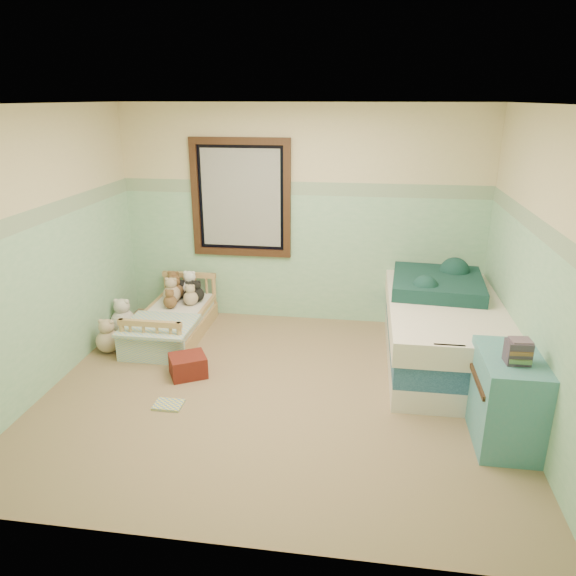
# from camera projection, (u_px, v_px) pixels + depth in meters

# --- Properties ---
(floor) EXTENTS (4.20, 3.60, 0.02)m
(floor) POSITION_uv_depth(u_px,v_px,m) (277.00, 393.00, 4.91)
(floor) COLOR brown
(floor) RESTS_ON ground
(ceiling) EXTENTS (4.20, 3.60, 0.02)m
(ceiling) POSITION_uv_depth(u_px,v_px,m) (274.00, 102.00, 4.06)
(ceiling) COLOR white
(ceiling) RESTS_ON wall_back
(wall_back) EXTENTS (4.20, 0.04, 2.50)m
(wall_back) POSITION_uv_depth(u_px,v_px,m) (301.00, 217.00, 6.16)
(wall_back) COLOR beige
(wall_back) RESTS_ON floor
(wall_front) EXTENTS (4.20, 0.04, 2.50)m
(wall_front) POSITION_uv_depth(u_px,v_px,m) (219.00, 360.00, 2.81)
(wall_front) COLOR beige
(wall_front) RESTS_ON floor
(wall_left) EXTENTS (0.04, 3.60, 2.50)m
(wall_left) POSITION_uv_depth(u_px,v_px,m) (43.00, 252.00, 4.77)
(wall_left) COLOR beige
(wall_left) RESTS_ON floor
(wall_right) EXTENTS (0.04, 3.60, 2.50)m
(wall_right) POSITION_uv_depth(u_px,v_px,m) (540.00, 272.00, 4.20)
(wall_right) COLOR beige
(wall_right) RESTS_ON floor
(wainscot_mint) EXTENTS (4.20, 0.01, 1.50)m
(wainscot_mint) POSITION_uv_depth(u_px,v_px,m) (301.00, 259.00, 6.32)
(wainscot_mint) COLOR #7DB990
(wainscot_mint) RESTS_ON floor
(border_strip) EXTENTS (4.20, 0.01, 0.15)m
(border_strip) POSITION_uv_depth(u_px,v_px,m) (301.00, 189.00, 6.04)
(border_strip) COLOR #457F53
(border_strip) RESTS_ON wall_back
(window_frame) EXTENTS (1.16, 0.06, 1.36)m
(window_frame) POSITION_uv_depth(u_px,v_px,m) (241.00, 198.00, 6.15)
(window_frame) COLOR #311D0F
(window_frame) RESTS_ON wall_back
(window_blinds) EXTENTS (0.92, 0.01, 1.12)m
(window_blinds) POSITION_uv_depth(u_px,v_px,m) (241.00, 198.00, 6.16)
(window_blinds) COLOR #B7B7B3
(window_blinds) RESTS_ON window_frame
(toddler_bed_frame) EXTENTS (0.66, 1.33, 0.17)m
(toddler_bed_frame) POSITION_uv_depth(u_px,v_px,m) (174.00, 329.00, 6.04)
(toddler_bed_frame) COLOR #AF864D
(toddler_bed_frame) RESTS_ON floor
(toddler_mattress) EXTENTS (0.61, 1.27, 0.12)m
(toddler_mattress) POSITION_uv_depth(u_px,v_px,m) (173.00, 317.00, 5.99)
(toddler_mattress) COLOR white
(toddler_mattress) RESTS_ON toddler_bed_frame
(patchwork_quilt) EXTENTS (0.72, 0.66, 0.03)m
(patchwork_quilt) POSITION_uv_depth(u_px,v_px,m) (159.00, 325.00, 5.58)
(patchwork_quilt) COLOR #7DAFD1
(patchwork_quilt) RESTS_ON toddler_mattress
(plush_bed_brown) EXTENTS (0.21, 0.21, 0.21)m
(plush_bed_brown) POSITION_uv_depth(u_px,v_px,m) (174.00, 287.00, 6.42)
(plush_bed_brown) COLOR brown
(plush_bed_brown) RESTS_ON toddler_mattress
(plush_bed_white) EXTENTS (0.22, 0.22, 0.22)m
(plush_bed_white) POSITION_uv_depth(u_px,v_px,m) (190.00, 288.00, 6.39)
(plush_bed_white) COLOR white
(plush_bed_white) RESTS_ON toddler_mattress
(plush_bed_tan) EXTENTS (0.21, 0.21, 0.21)m
(plush_bed_tan) POSITION_uv_depth(u_px,v_px,m) (172.00, 294.00, 6.21)
(plush_bed_tan) COLOR tan
(plush_bed_tan) RESTS_ON toddler_mattress
(plush_bed_dark) EXTENTS (0.18, 0.18, 0.18)m
(plush_bed_dark) POSITION_uv_depth(u_px,v_px,m) (191.00, 296.00, 6.18)
(plush_bed_dark) COLOR black
(plush_bed_dark) RESTS_ON toddler_mattress
(plush_floor_cream) EXTENTS (0.28, 0.28, 0.28)m
(plush_floor_cream) POSITION_uv_depth(u_px,v_px,m) (123.00, 321.00, 6.11)
(plush_floor_cream) COLOR silver
(plush_floor_cream) RESTS_ON floor
(plush_floor_tan) EXTENTS (0.25, 0.25, 0.25)m
(plush_floor_tan) POSITION_uv_depth(u_px,v_px,m) (108.00, 341.00, 5.64)
(plush_floor_tan) COLOR tan
(plush_floor_tan) RESTS_ON floor
(twin_bed_frame) EXTENTS (1.06, 2.11, 0.22)m
(twin_bed_frame) POSITION_uv_depth(u_px,v_px,m) (440.00, 350.00, 5.46)
(twin_bed_frame) COLOR silver
(twin_bed_frame) RESTS_ON floor
(twin_boxspring) EXTENTS (1.06, 2.11, 0.22)m
(twin_boxspring) POSITION_uv_depth(u_px,v_px,m) (442.00, 331.00, 5.39)
(twin_boxspring) COLOR navy
(twin_boxspring) RESTS_ON twin_bed_frame
(twin_mattress) EXTENTS (1.10, 2.16, 0.22)m
(twin_mattress) POSITION_uv_depth(u_px,v_px,m) (444.00, 310.00, 5.32)
(twin_mattress) COLOR white
(twin_mattress) RESTS_ON twin_boxspring
(teal_blanket) EXTENTS (0.97, 1.02, 0.14)m
(teal_blanket) POSITION_uv_depth(u_px,v_px,m) (437.00, 283.00, 5.54)
(teal_blanket) COLOR #11362F
(teal_blanket) RESTS_ON twin_mattress
(dresser) EXTENTS (0.45, 0.72, 0.72)m
(dresser) POSITION_uv_depth(u_px,v_px,m) (506.00, 399.00, 4.11)
(dresser) COLOR teal
(dresser) RESTS_ON floor
(book_stack) EXTENTS (0.18, 0.15, 0.17)m
(book_stack) POSITION_uv_depth(u_px,v_px,m) (518.00, 352.00, 3.87)
(book_stack) COLOR #45292B
(book_stack) RESTS_ON dresser
(red_pillow) EXTENTS (0.43, 0.42, 0.21)m
(red_pillow) POSITION_uv_depth(u_px,v_px,m) (188.00, 366.00, 5.17)
(red_pillow) COLOR #9D1F0F
(red_pillow) RESTS_ON floor
(floor_book) EXTENTS (0.25, 0.19, 0.02)m
(floor_book) POSITION_uv_depth(u_px,v_px,m) (169.00, 405.00, 4.68)
(floor_book) COLOR yellow
(floor_book) RESTS_ON floor
(extra_plush_0) EXTENTS (0.17, 0.17, 0.17)m
(extra_plush_0) POSITION_uv_depth(u_px,v_px,m) (191.00, 298.00, 6.14)
(extra_plush_0) COLOR tan
(extra_plush_0) RESTS_ON toddler_mattress
(extra_plush_1) EXTENTS (0.19, 0.19, 0.19)m
(extra_plush_1) POSITION_uv_depth(u_px,v_px,m) (175.00, 292.00, 6.31)
(extra_plush_1) COLOR brown
(extra_plush_1) RESTS_ON toddler_mattress
(extra_plush_2) EXTENTS (0.18, 0.18, 0.18)m
(extra_plush_2) POSITION_uv_depth(u_px,v_px,m) (197.00, 294.00, 6.24)
(extra_plush_2) COLOR black
(extra_plush_2) RESTS_ON toddler_mattress
(extra_plush_3) EXTENTS (0.15, 0.15, 0.15)m
(extra_plush_3) POSITION_uv_depth(u_px,v_px,m) (181.00, 292.00, 6.36)
(extra_plush_3) COLOR black
(extra_plush_3) RESTS_ON toddler_mattress
(extra_plush_4) EXTENTS (0.15, 0.15, 0.15)m
(extra_plush_4) POSITION_uv_depth(u_px,v_px,m) (170.00, 302.00, 6.05)
(extra_plush_4) COLOR brown
(extra_plush_4) RESTS_ON toddler_mattress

